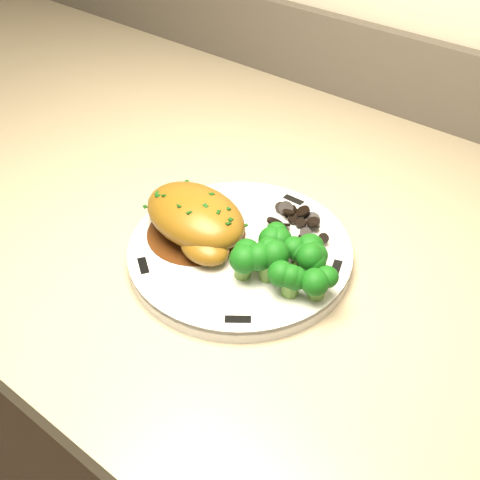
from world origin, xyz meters
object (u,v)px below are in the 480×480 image
Objects in this scene: chicken_breast at (196,219)px; counter at (260,421)px; plate at (240,253)px; broccoli_florets at (287,261)px.

counter is at bearing 85.42° from chicken_breast.
chicken_breast is at bearing -162.61° from plate.
plate is 1.78× the size of chicken_breast.
counter reaches higher than plate.
counter is 8.68× the size of plate.
broccoli_florets is (0.11, 0.01, -0.00)m from chicken_breast.
plate is at bearing 24.07° from chicken_breast.
plate is 2.42× the size of broccoli_florets.
chicken_breast is 1.36× the size of broccoli_florets.
chicken_breast is at bearing -176.67° from broccoli_florets.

